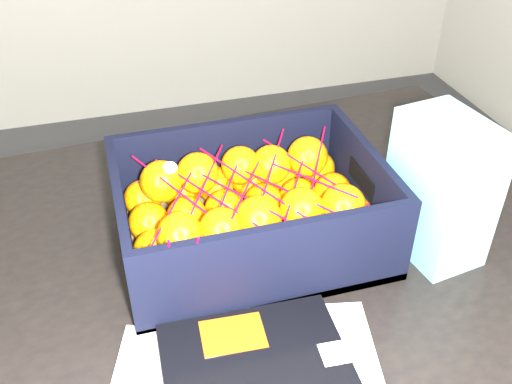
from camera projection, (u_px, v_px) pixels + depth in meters
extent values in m
cube|color=black|center=(208.00, 278.00, 0.82)|extent=(1.25, 0.88, 0.04)
cylinder|color=black|center=(402.00, 248.00, 1.44)|extent=(0.06, 0.06, 0.71)
cube|color=#DE420B|center=(233.00, 334.00, 0.69)|extent=(0.08, 0.06, 0.00)
cube|color=white|center=(344.00, 351.00, 0.67)|extent=(0.06, 0.04, 0.00)
cube|color=olive|center=(250.00, 238.00, 0.85)|extent=(0.36, 0.27, 0.01)
cube|color=black|center=(228.00, 158.00, 0.91)|extent=(0.36, 0.01, 0.13)
cube|color=black|center=(279.00, 267.00, 0.71)|extent=(0.36, 0.01, 0.13)
cube|color=black|center=(123.00, 228.00, 0.77)|extent=(0.01, 0.25, 0.13)
cube|color=black|center=(365.00, 185.00, 0.85)|extent=(0.01, 0.25, 0.13)
sphere|color=orange|center=(164.00, 284.00, 0.72)|extent=(0.06, 0.06, 0.06)
sphere|color=orange|center=(155.00, 251.00, 0.77)|extent=(0.06, 0.06, 0.06)
sphere|color=orange|center=(149.00, 222.00, 0.82)|extent=(0.06, 0.06, 0.06)
sphere|color=orange|center=(143.00, 198.00, 0.87)|extent=(0.06, 0.06, 0.06)
sphere|color=orange|center=(210.00, 274.00, 0.74)|extent=(0.06, 0.06, 0.06)
sphere|color=orange|center=(195.00, 242.00, 0.79)|extent=(0.06, 0.06, 0.06)
sphere|color=orange|center=(187.00, 216.00, 0.83)|extent=(0.06, 0.06, 0.06)
sphere|color=orange|center=(180.00, 191.00, 0.88)|extent=(0.06, 0.06, 0.06)
sphere|color=orange|center=(250.00, 268.00, 0.74)|extent=(0.06, 0.06, 0.06)
sphere|color=orange|center=(239.00, 236.00, 0.80)|extent=(0.06, 0.06, 0.06)
sphere|color=orange|center=(225.00, 209.00, 0.84)|extent=(0.06, 0.06, 0.06)
sphere|color=orange|center=(215.00, 185.00, 0.90)|extent=(0.06, 0.06, 0.06)
sphere|color=orange|center=(289.00, 258.00, 0.76)|extent=(0.06, 0.06, 0.06)
sphere|color=orange|center=(278.00, 230.00, 0.81)|extent=(0.06, 0.06, 0.06)
sphere|color=orange|center=(264.00, 202.00, 0.86)|extent=(0.06, 0.06, 0.06)
sphere|color=orange|center=(250.00, 180.00, 0.91)|extent=(0.06, 0.06, 0.06)
sphere|color=orange|center=(331.00, 251.00, 0.77)|extent=(0.06, 0.06, 0.06)
sphere|color=orange|center=(315.00, 221.00, 0.82)|extent=(0.06, 0.06, 0.06)
sphere|color=orange|center=(298.00, 196.00, 0.87)|extent=(0.06, 0.06, 0.06)
sphere|color=orange|center=(282.00, 173.00, 0.92)|extent=(0.06, 0.06, 0.06)
sphere|color=orange|center=(367.00, 244.00, 0.78)|extent=(0.06, 0.06, 0.06)
sphere|color=orange|center=(352.00, 216.00, 0.83)|extent=(0.06, 0.06, 0.06)
sphere|color=orange|center=(332.00, 191.00, 0.88)|extent=(0.06, 0.06, 0.06)
sphere|color=orange|center=(318.00, 168.00, 0.93)|extent=(0.06, 0.06, 0.06)
sphere|color=orange|center=(180.00, 235.00, 0.73)|extent=(0.06, 0.06, 0.06)
sphere|color=orange|center=(161.00, 181.00, 0.82)|extent=(0.06, 0.06, 0.06)
sphere|color=orange|center=(222.00, 230.00, 0.73)|extent=(0.06, 0.06, 0.06)
sphere|color=orange|center=(198.00, 173.00, 0.84)|extent=(0.06, 0.06, 0.06)
sphere|color=orange|center=(259.00, 219.00, 0.75)|extent=(0.06, 0.06, 0.06)
sphere|color=orange|center=(241.00, 165.00, 0.85)|extent=(0.06, 0.06, 0.06)
sphere|color=orange|center=(302.00, 210.00, 0.77)|extent=(0.06, 0.06, 0.06)
sphere|color=orange|center=(271.00, 165.00, 0.86)|extent=(0.06, 0.06, 0.06)
sphere|color=orange|center=(343.00, 206.00, 0.77)|extent=(0.06, 0.06, 0.06)
sphere|color=orange|center=(307.00, 157.00, 0.87)|extent=(0.06, 0.06, 0.06)
cylinder|color=red|center=(178.00, 192.00, 0.77)|extent=(0.10, 0.19, 0.02)
cylinder|color=red|center=(203.00, 190.00, 0.78)|extent=(0.10, 0.19, 0.00)
cylinder|color=red|center=(228.00, 189.00, 0.78)|extent=(0.10, 0.19, 0.02)
cylinder|color=red|center=(250.00, 181.00, 0.79)|extent=(0.10, 0.19, 0.01)
cylinder|color=red|center=(275.00, 185.00, 0.79)|extent=(0.10, 0.19, 0.02)
cylinder|color=red|center=(296.00, 173.00, 0.80)|extent=(0.10, 0.19, 0.03)
cylinder|color=red|center=(316.00, 173.00, 0.82)|extent=(0.10, 0.19, 0.02)
cylinder|color=red|center=(179.00, 195.00, 0.77)|extent=(0.10, 0.19, 0.00)
cylinder|color=red|center=(202.00, 189.00, 0.78)|extent=(0.10, 0.19, 0.01)
cylinder|color=red|center=(227.00, 190.00, 0.78)|extent=(0.10, 0.19, 0.01)
cylinder|color=red|center=(250.00, 180.00, 0.78)|extent=(0.10, 0.19, 0.03)
cylinder|color=red|center=(271.00, 172.00, 0.80)|extent=(0.10, 0.19, 0.02)
cylinder|color=red|center=(297.00, 180.00, 0.80)|extent=(0.10, 0.19, 0.02)
cylinder|color=red|center=(316.00, 169.00, 0.81)|extent=(0.10, 0.19, 0.02)
cylinder|color=red|center=(170.00, 260.00, 0.67)|extent=(0.00, 0.03, 0.09)
cylinder|color=red|center=(195.00, 255.00, 0.68)|extent=(0.01, 0.04, 0.08)
cube|color=silver|center=(441.00, 189.00, 0.79)|extent=(0.11, 0.15, 0.20)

